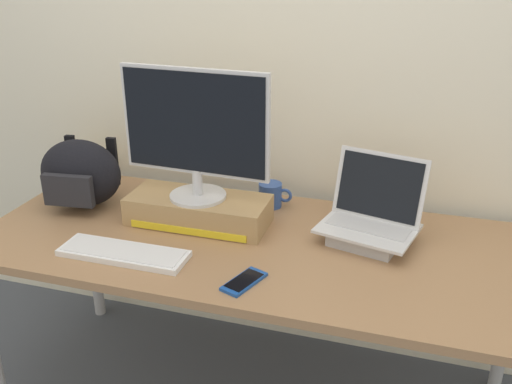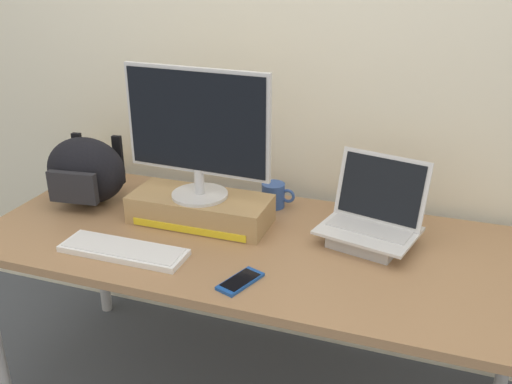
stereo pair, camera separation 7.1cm
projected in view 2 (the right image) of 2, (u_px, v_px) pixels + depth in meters
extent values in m
cube|color=silver|center=(299.00, 47.00, 2.13)|extent=(7.00, 0.10, 2.60)
cube|color=#99704C|center=(256.00, 244.00, 1.93)|extent=(1.93, 0.81, 0.03)
cylinder|color=#B2B2B7|center=(100.00, 248.00, 2.65)|extent=(0.05, 0.05, 0.69)
cube|color=#A88456|center=(200.00, 209.00, 2.04)|extent=(0.51, 0.21, 0.10)
cube|color=yellow|center=(188.00, 230.00, 1.96)|extent=(0.43, 0.00, 0.03)
cylinder|color=silver|center=(200.00, 195.00, 2.02)|extent=(0.20, 0.20, 0.01)
cylinder|color=silver|center=(199.00, 181.00, 2.00)|extent=(0.04, 0.04, 0.09)
cube|color=silver|center=(197.00, 122.00, 1.91)|extent=(0.54, 0.05, 0.37)
cube|color=black|center=(195.00, 122.00, 1.90)|extent=(0.51, 0.03, 0.35)
cube|color=#ADADB2|center=(368.00, 238.00, 1.89)|extent=(0.26, 0.25, 0.05)
cube|color=silver|center=(368.00, 231.00, 1.88)|extent=(0.36, 0.31, 0.01)
cube|color=#B7B7BC|center=(370.00, 227.00, 1.89)|extent=(0.30, 0.19, 0.00)
cube|color=silver|center=(381.00, 189.00, 1.90)|extent=(0.32, 0.14, 0.23)
cube|color=black|center=(381.00, 189.00, 1.90)|extent=(0.29, 0.12, 0.20)
cube|color=white|center=(124.00, 251.00, 1.84)|extent=(0.43, 0.13, 0.02)
cube|color=silver|center=(123.00, 248.00, 1.83)|extent=(0.40, 0.11, 0.00)
ellipsoid|color=black|center=(86.00, 171.00, 2.17)|extent=(0.34, 0.23, 0.27)
cube|color=#232328|center=(73.00, 188.00, 2.08)|extent=(0.19, 0.05, 0.12)
cube|color=black|center=(79.00, 157.00, 2.28)|extent=(0.04, 0.02, 0.20)
cube|color=black|center=(119.00, 160.00, 2.24)|extent=(0.04, 0.02, 0.20)
cylinder|color=#2D4C93|center=(273.00, 195.00, 2.16)|extent=(0.09, 0.09, 0.09)
torus|color=#2D4C93|center=(288.00, 196.00, 2.14)|extent=(0.06, 0.01, 0.06)
cube|color=#19479E|center=(240.00, 281.00, 1.68)|extent=(0.12, 0.17, 0.01)
cube|color=black|center=(240.00, 280.00, 1.67)|extent=(0.10, 0.14, 0.00)
sphere|color=gold|center=(95.00, 166.00, 2.45)|extent=(0.10, 0.10, 0.10)
sphere|color=black|center=(85.00, 166.00, 2.42)|extent=(0.01, 0.01, 0.01)
sphere|color=black|center=(92.00, 167.00, 2.41)|extent=(0.01, 0.01, 0.01)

